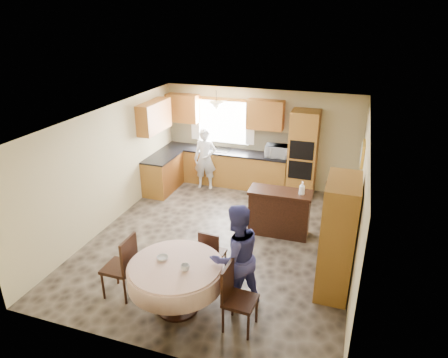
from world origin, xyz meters
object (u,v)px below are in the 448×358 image
person_sink (205,159)px  dining_table (176,274)px  oven_tower (303,154)px  chair_right (235,294)px  chair_back (211,252)px  person_dining (236,257)px  cupboard (338,237)px  chair_left (123,264)px  sideboard (279,214)px

person_sink → dining_table: bearing=-84.1°
oven_tower → chair_right: bearing=-92.4°
chair_back → person_dining: size_ratio=0.53×
chair_back → person_dining: bearing=142.2°
cupboard → person_dining: size_ratio=1.14×
oven_tower → chair_right: (-0.21, -4.88, -0.50)m
dining_table → oven_tower: bearing=76.6°
cupboard → chair_back: cupboard is taller
chair_right → chair_left: bearing=90.4°
sideboard → chair_back: (-0.81, -1.81, 0.05)m
person_dining → cupboard: bearing=166.7°
chair_right → person_dining: (-0.14, 0.50, 0.29)m
chair_right → person_sink: bearing=29.5°
chair_left → person_sink: (-0.32, 4.39, 0.19)m
cupboard → person_dining: bearing=-148.6°
cupboard → chair_back: size_ratio=2.16×
dining_table → person_sink: size_ratio=0.92×
dining_table → chair_back: (0.21, 0.94, -0.14)m
oven_tower → chair_left: size_ratio=1.98×
chair_right → person_sink: person_sink is taller
cupboard → chair_right: bearing=-133.1°
dining_table → person_sink: person_sink is taller
chair_left → chair_back: 1.45m
sideboard → dining_table: 2.93m
oven_tower → person_dining: 4.40m
cupboard → chair_right: (-1.28, -1.36, -0.41)m
sideboard → dining_table: sideboard is taller
oven_tower → person_sink: size_ratio=1.36×
chair_left → chair_right: (1.87, -0.10, -0.03)m
cupboard → oven_tower: bearing=106.9°
chair_left → chair_right: chair_left is taller
cupboard → dining_table: 2.59m
chair_left → chair_back: size_ratio=1.20×
chair_left → chair_back: bearing=128.2°
sideboard → person_dining: (-0.22, -2.31, 0.40)m
sideboard → chair_left: chair_left is taller
chair_left → person_sink: bearing=-176.0°
chair_right → person_dining: bearing=19.8°
sideboard → person_dining: size_ratio=0.74×
person_sink → person_dining: person_dining is taller
oven_tower → chair_left: oven_tower is taller
dining_table → chair_right: size_ratio=1.41×
chair_left → sideboard: bearing=144.1°
dining_table → person_dining: bearing=28.5°
sideboard → cupboard: bearing=-51.8°
sideboard → cupboard: cupboard is taller
person_sink → oven_tower: bearing=-0.6°
oven_tower → chair_left: 5.23m
dining_table → chair_right: bearing=-3.8°
cupboard → dining_table: cupboard is taller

